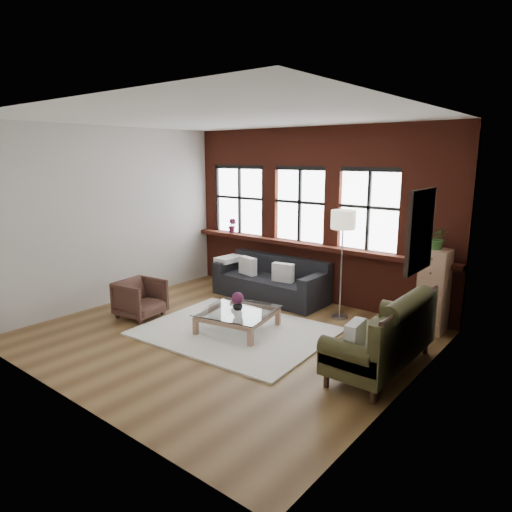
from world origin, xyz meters
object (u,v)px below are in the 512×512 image
Objects in this scene: vintage_settee at (382,331)px; dark_sofa at (270,278)px; floor_lamp at (342,261)px; vase at (238,305)px; coffee_table at (238,321)px; drawer_chest at (434,291)px; armchair at (140,299)px.

dark_sofa is at bearing 152.55° from vintage_settee.
floor_lamp is (-1.33, 1.37, 0.47)m from vintage_settee.
vase is (0.62, -1.66, 0.03)m from dark_sofa.
coffee_table is 0.81× the size of drawer_chest.
dark_sofa reaches higher than vase.
vintage_settee is at bearing 4.04° from vase.
armchair reaches higher than coffee_table.
drawer_chest is at bearing 38.62° from coffee_table.
drawer_chest is at bearing -66.61° from armchair.
vintage_settee is at bearing -87.37° from armchair.
vintage_settee reaches higher than armchair.
dark_sofa is 1.68m from floor_lamp.
drawer_chest reaches higher than vintage_settee.
dark_sofa is at bearing 175.20° from floor_lamp.
floor_lamp is at bearing -59.51° from armchair.
armchair is at bearing -170.19° from vintage_settee.
armchair is at bearing -162.91° from coffee_table.
coffee_table is at bearing -141.38° from drawer_chest.
dark_sofa is 3.15× the size of armchair.
floor_lamp is at bearing 58.35° from coffee_table.
drawer_chest is at bearing 13.79° from floor_lamp.
floor_lamp is at bearing 58.35° from vase.
dark_sofa is 2.46m from armchair.
vase is (-0.00, 0.00, 0.26)m from coffee_table.
drawer_chest is 1.48m from floor_lamp.
vintage_settee is 2.75× the size of armchair.
floor_lamp reaches higher than vase.
vintage_settee is 2.28m from vase.
floor_lamp reaches higher than armchair.
drawer_chest reaches higher than coffee_table.
drawer_chest is at bearing 87.36° from vintage_settee.
vintage_settee reaches higher than coffee_table.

